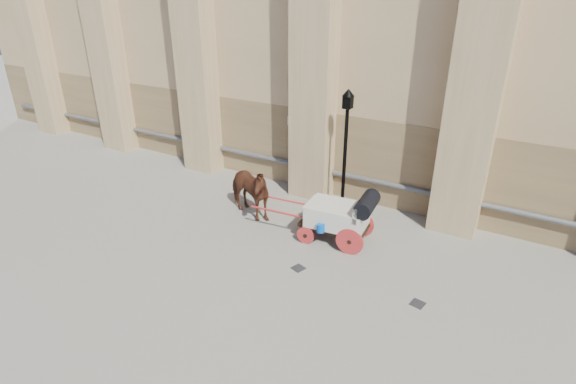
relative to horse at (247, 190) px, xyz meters
The scene contains 6 objects.
ground 2.44m from the horse, 27.72° to the right, with size 90.00×90.00×0.00m, color slate.
horse is the anchor object (origin of this frame).
carriage 3.29m from the horse, ahead, with size 3.83×1.44×1.64m.
street_lamp 3.43m from the horse, 38.46° to the left, with size 0.39×0.39×4.12m.
drain_grate_near 3.54m from the horse, 31.71° to the right, with size 0.32×0.32×0.01m, color black.
drain_grate_far 6.40m from the horse, 14.89° to the right, with size 0.32×0.32×0.01m, color black.
Camera 1 is at (5.81, -9.61, 7.06)m, focal length 28.00 mm.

